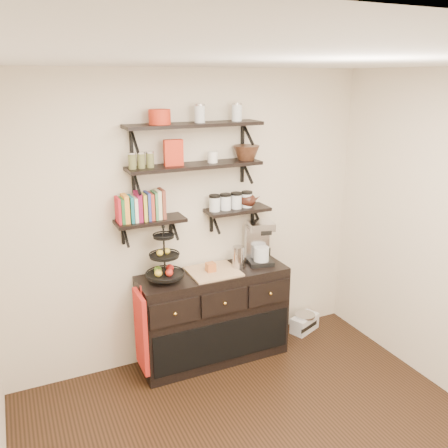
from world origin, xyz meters
TOP-DOWN VIEW (x-y plane):
  - ceiling at (0.00, 0.00)m, footprint 3.50×3.50m
  - back_wall at (0.00, 1.75)m, footprint 3.50×0.02m
  - shelf_top at (0.00, 1.62)m, footprint 1.20×0.27m
  - shelf_mid at (0.00, 1.62)m, footprint 1.20×0.27m
  - shelf_low_left at (-0.42, 1.63)m, footprint 0.60×0.25m
  - shelf_low_right at (0.42, 1.63)m, footprint 0.60×0.25m
  - cookbooks at (-0.47, 1.63)m, footprint 0.43×0.15m
  - glass_canisters at (0.36, 1.63)m, footprint 0.43×0.10m
  - sideboard at (0.12, 1.51)m, footprint 1.40×0.50m
  - fruit_stand at (-0.34, 1.52)m, footprint 0.33×0.33m
  - candle at (0.10, 1.51)m, footprint 0.08×0.08m
  - coffee_maker at (0.61, 1.54)m, footprint 0.27×0.26m
  - thermal_carafe at (0.37, 1.49)m, footprint 0.11×0.11m
  - apron at (-0.61, 1.41)m, footprint 0.04×0.31m
  - radio at (1.21, 1.57)m, footprint 0.36×0.28m
  - recipe_box at (-0.19, 1.61)m, footprint 0.16×0.07m
  - walnut_bowl at (0.50, 1.61)m, footprint 0.24×0.24m
  - ramekins at (0.17, 1.61)m, footprint 0.09×0.09m
  - teapot at (0.53, 1.63)m, footprint 0.21×0.16m
  - red_pot at (-0.30, 1.61)m, footprint 0.18×0.18m

SIDE VIEW (x-z plane):
  - radio at x=1.21m, z-range 0.00..0.19m
  - sideboard at x=0.12m, z-range -0.01..0.91m
  - apron at x=-0.61m, z-range 0.15..0.87m
  - candle at x=0.10m, z-range 0.92..1.00m
  - thermal_carafe at x=0.37m, z-range 0.90..1.12m
  - fruit_stand at x=-0.34m, z-range 0.82..1.32m
  - coffee_maker at x=0.61m, z-range 0.89..1.31m
  - back_wall at x=0.00m, z-range 0.00..2.70m
  - shelf_low_left at x=-0.42m, z-range 1.31..1.54m
  - shelf_low_right at x=0.42m, z-range 1.31..1.54m
  - glass_canisters at x=0.36m, z-range 1.45..1.58m
  - teapot at x=0.53m, z-range 1.45..1.60m
  - cookbooks at x=-0.47m, z-range 1.44..1.70m
  - shelf_mid at x=0.00m, z-range 1.77..2.00m
  - ramekins at x=0.17m, z-range 1.90..2.00m
  - walnut_bowl at x=0.50m, z-range 1.90..2.03m
  - recipe_box at x=-0.19m, z-range 1.90..2.12m
  - shelf_top at x=0.00m, z-range 2.12..2.35m
  - red_pot at x=-0.30m, z-range 2.25..2.37m
  - ceiling at x=0.00m, z-range 2.69..2.71m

